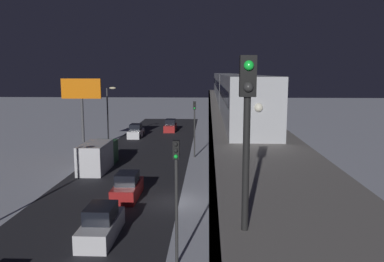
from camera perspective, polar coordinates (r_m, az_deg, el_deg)
The scene contains 14 objects.
ground_plane at distance 29.65m, azimuth -3.10°, elevation -10.39°, with size 240.00×240.00×0.00m, color silver.
avenue_asphalt at distance 30.49m, azimuth -12.43°, elevation -10.03°, with size 11.00×103.90×0.01m, color #28282D.
elevated_railway at distance 28.35m, azimuth 7.33°, elevation -0.46°, with size 5.00×103.90×6.04m.
subway_train at distance 47.37m, azimuth 5.51°, elevation 6.39°, with size 2.94×55.47×3.40m.
rail_signal at distance 8.69m, azimuth 8.11°, elevation 2.55°, with size 0.36×0.41×4.00m.
sedan_white at distance 58.68m, azimuth -8.27°, elevation -0.13°, with size 1.91×4.60×1.97m.
sedan_red at distance 30.80m, azimuth -9.49°, elevation -8.20°, with size 1.80×4.41×1.97m.
sedan_white_2 at distance 23.98m, azimuth -13.22°, elevation -13.30°, with size 1.80×4.66×1.97m.
sedan_red_2 at distance 64.09m, azimuth -3.21°, elevation 0.70°, with size 1.80×4.63×1.97m.
box_truck at distance 40.10m, azimuth -13.66°, elevation -3.56°, with size 2.40×7.40×2.80m.
traffic_light_near at distance 19.22m, azimuth -2.32°, elevation -7.91°, with size 0.32×0.44×6.40m.
traffic_light_mid at distance 43.80m, azimuth 0.37°, elevation 1.49°, with size 0.32×0.44×6.40m.
commercial_billboard at distance 48.73m, azimuth -15.96°, elevation 4.99°, with size 4.80×0.36×8.90m.
street_lamp_far at distance 54.85m, azimuth -12.10°, elevation 3.40°, with size 1.35×0.44×7.65m.
Camera 1 is at (-2.75, 27.89, 9.68)m, focal length 36.25 mm.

